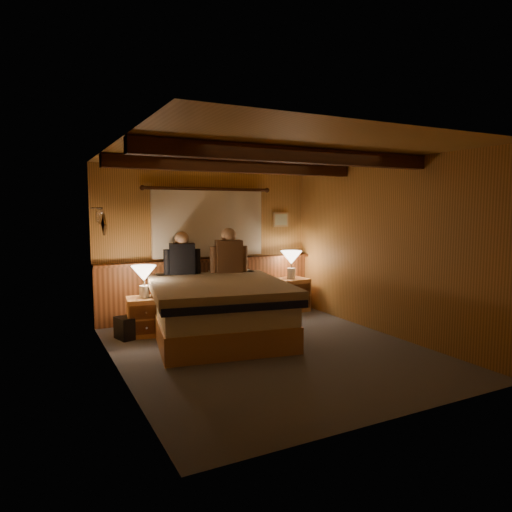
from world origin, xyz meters
TOP-DOWN VIEW (x-y plane):
  - floor at (0.00, 0.00)m, footprint 4.20×4.20m
  - ceiling at (0.00, 0.00)m, footprint 4.20×4.20m
  - wall_back at (0.00, 2.10)m, footprint 3.60×0.00m
  - wall_left at (-1.80, 0.00)m, footprint 0.00×4.20m
  - wall_right at (1.80, 0.00)m, footprint 0.00×4.20m
  - wall_front at (0.00, -2.10)m, footprint 3.60×0.00m
  - wainscot at (0.00, 2.04)m, footprint 3.60×0.23m
  - curtain_window at (0.00, 2.03)m, footprint 2.18×0.09m
  - ceiling_beams at (0.00, 0.15)m, footprint 3.60×1.65m
  - coat_rail at (-1.72, 1.58)m, footprint 0.05×0.55m
  - framed_print at (1.35, 2.08)m, footprint 0.30×0.04m
  - bed at (-0.34, 0.86)m, footprint 2.06×2.50m
  - nightstand_left at (-1.21, 1.37)m, footprint 0.53×0.49m
  - nightstand_right at (1.38, 1.75)m, footprint 0.54×0.49m
  - lamp_left at (-1.21, 1.37)m, footprint 0.34×0.34m
  - lamp_right at (1.36, 1.73)m, footprint 0.36×0.36m
  - person_left at (-0.55, 1.73)m, footprint 0.54×0.30m
  - person_right at (0.15, 1.58)m, footprint 0.58×0.31m
  - duffel_bag at (-1.35, 1.34)m, footprint 0.55×0.42m

SIDE VIEW (x-z plane):
  - floor at x=0.00m, z-range 0.00..0.00m
  - duffel_bag at x=-1.35m, z-range -0.02..0.33m
  - nightstand_left at x=-1.21m, z-range 0.00..0.52m
  - nightstand_right at x=1.38m, z-range 0.00..0.56m
  - bed at x=-0.34m, z-range 0.01..0.78m
  - wainscot at x=0.00m, z-range 0.02..0.96m
  - lamp_left at x=-1.21m, z-range 0.61..1.06m
  - lamp_right at x=1.36m, z-range 0.65..1.13m
  - person_left at x=-0.55m, z-range 0.69..1.36m
  - person_right at x=0.15m, z-range 0.69..1.40m
  - wall_left at x=-1.80m, z-range -0.90..3.30m
  - wall_right at x=1.80m, z-range -0.90..3.30m
  - wall_back at x=0.00m, z-range -0.60..3.00m
  - wall_front at x=0.00m, z-range -0.60..3.00m
  - curtain_window at x=0.00m, z-range 0.96..2.08m
  - framed_print at x=1.35m, z-range 1.43..1.68m
  - coat_rail at x=-1.72m, z-range 1.55..1.79m
  - ceiling_beams at x=0.00m, z-range 2.23..2.39m
  - ceiling at x=0.00m, z-range 2.40..2.40m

